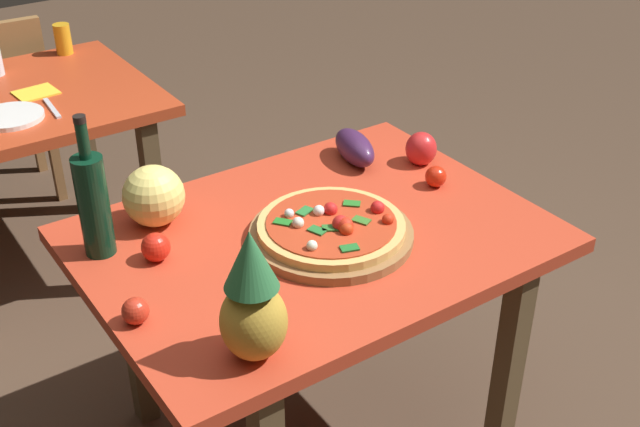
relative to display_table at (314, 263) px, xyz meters
name	(u,v)px	position (x,y,z in m)	size (l,w,h in m)	color
display_table	(314,263)	(0.00, 0.00, 0.00)	(1.16, 0.86, 0.74)	brown
background_table	(14,127)	(-0.39, 1.33, -0.01)	(0.97, 0.81, 0.74)	brown
pizza_board	(331,235)	(0.02, -0.05, 0.11)	(0.42, 0.42, 0.03)	olive
pizza	(332,226)	(0.02, -0.05, 0.14)	(0.37, 0.37, 0.06)	#E3B05E
wine_bottle	(93,203)	(-0.48, 0.22, 0.24)	(0.08, 0.08, 0.37)	black
pineapple_left	(253,302)	(-0.36, -0.32, 0.23)	(0.14, 0.14, 0.30)	gold
melon	(154,196)	(-0.31, 0.27, 0.18)	(0.16, 0.16, 0.16)	#F2DC71
bell_pepper	(421,149)	(0.48, 0.14, 0.14)	(0.09, 0.09, 0.10)	red
eggplant	(355,147)	(0.32, 0.26, 0.14)	(0.20, 0.09, 0.09)	#422148
tomato_at_corner	(156,247)	(-0.38, 0.11, 0.13)	(0.07, 0.07, 0.07)	red
tomato_beside_pepper	(135,311)	(-0.52, -0.08, 0.13)	(0.06, 0.06, 0.06)	red
tomato_by_bottle	(436,176)	(0.42, 0.01, 0.13)	(0.06, 0.06, 0.06)	red
drinking_glass_juice	(63,39)	(-0.07, 1.66, 0.15)	(0.06, 0.06, 0.12)	gold
dinner_plate	(10,117)	(-0.44, 1.15, 0.10)	(0.22, 0.22, 0.02)	white
knife_utensil	(52,108)	(-0.30, 1.15, 0.10)	(0.02, 0.18, 0.01)	silver
napkin_folded	(36,93)	(-0.30, 1.32, 0.10)	(0.14, 0.12, 0.01)	yellow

